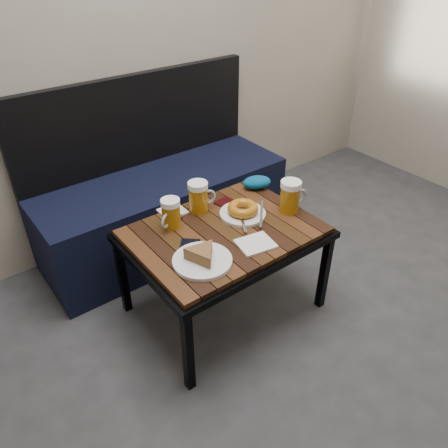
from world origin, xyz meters
TOP-DOWN VIEW (x-y plane):
  - bench at (0.02, 1.76)m, footprint 1.40×0.50m
  - cafe_table at (-0.03, 1.11)m, footprint 0.84×0.62m
  - beer_mug_left at (-0.20, 1.27)m, footprint 0.13×0.11m
  - beer_mug_centre at (-0.03, 1.31)m, footprint 0.14×0.10m
  - beer_mug_right at (0.31, 1.05)m, footprint 0.15×0.11m
  - plate_pie at (-0.24, 0.98)m, footprint 0.24×0.24m
  - plate_bagel at (0.11, 1.15)m, footprint 0.25×0.25m
  - napkin_left at (-0.14, 1.37)m, footprint 0.11×0.15m
  - napkin_right at (0.01, 0.94)m, footprint 0.17×0.15m
  - passport_navy at (-0.23, 1.09)m, footprint 0.13×0.14m
  - passport_burgundy at (0.12, 1.26)m, footprint 0.11×0.14m
  - knit_pouch at (0.33, 1.31)m, footprint 0.17×0.15m

SIDE VIEW (x-z plane):
  - bench at x=0.02m, z-range -0.20..0.75m
  - cafe_table at x=-0.03m, z-range 0.19..0.66m
  - passport_navy at x=-0.23m, z-range 0.47..0.48m
  - passport_burgundy at x=0.12m, z-range 0.47..0.48m
  - napkin_left at x=-0.14m, z-range 0.47..0.48m
  - napkin_right at x=0.01m, z-range 0.47..0.48m
  - plate_bagel at x=0.11m, z-range 0.47..0.53m
  - plate_pie at x=-0.24m, z-range 0.46..0.53m
  - knit_pouch at x=0.33m, z-range 0.47..0.54m
  - beer_mug_left at x=-0.20m, z-range 0.47..0.61m
  - beer_mug_centre at x=-0.03m, z-range 0.47..0.62m
  - beer_mug_right at x=0.31m, z-range 0.47..0.63m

